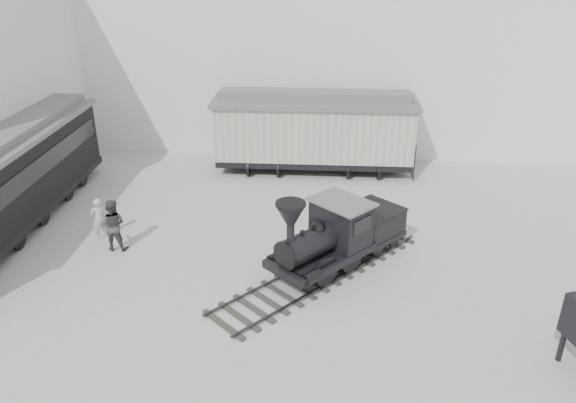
# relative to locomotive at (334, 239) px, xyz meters

# --- Properties ---
(ground) EXTENTS (90.00, 90.00, 0.00)m
(ground) POSITION_rel_locomotive_xyz_m (-1.71, -3.31, -1.09)
(ground) COLOR #9E9E9B
(north_wall) EXTENTS (34.00, 2.51, 11.00)m
(north_wall) POSITION_rel_locomotive_xyz_m (-1.71, 11.68, 4.46)
(north_wall) COLOR silver
(north_wall) RESTS_ON ground
(locomotive) EXTENTS (6.90, 7.51, 2.96)m
(locomotive) POSITION_rel_locomotive_xyz_m (0.00, 0.00, 0.00)
(locomotive) COLOR #292622
(locomotive) RESTS_ON ground
(boxcar) EXTENTS (9.37, 3.15, 3.81)m
(boxcar) POSITION_rel_locomotive_xyz_m (-1.14, 8.80, 0.90)
(boxcar) COLOR black
(boxcar) RESTS_ON ground
(passenger_coach) EXTENTS (3.19, 13.18, 3.51)m
(passenger_coach) POSITION_rel_locomotive_xyz_m (-12.21, 1.59, 0.84)
(passenger_coach) COLOR black
(passenger_coach) RESTS_ON ground
(visitor_a) EXTENTS (0.69, 0.67, 1.59)m
(visitor_a) POSITION_rel_locomotive_xyz_m (-8.56, 1.26, -0.30)
(visitor_a) COLOR beige
(visitor_a) RESTS_ON ground
(visitor_b) EXTENTS (0.93, 0.74, 1.89)m
(visitor_b) POSITION_rel_locomotive_xyz_m (-7.74, 0.54, -0.15)
(visitor_b) COLOR #39393B
(visitor_b) RESTS_ON ground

